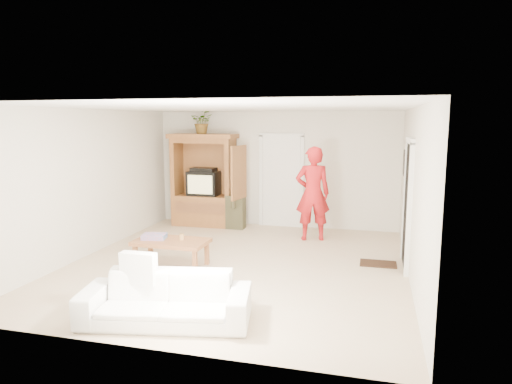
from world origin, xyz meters
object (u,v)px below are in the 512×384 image
Objects in this scene: armoire at (205,186)px; sofa at (166,299)px; man at (313,194)px; coffee_table at (171,243)px.

sofa is at bearing -74.38° from armoire.
armoire is 1.05× the size of sofa.
sofa is (1.40, -5.01, -0.62)m from armoire.
man is 4.50m from sofa.
sofa is at bearing -65.79° from coffee_table.
man is at bearing 49.88° from coffee_table.
armoire is at bearing -30.01° from man.
man is 3.12m from coffee_table.
armoire is 2.67m from man.
man is at bearing 63.92° from sofa.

